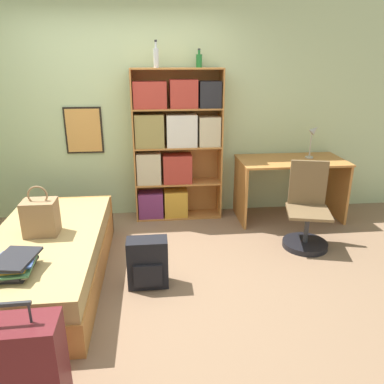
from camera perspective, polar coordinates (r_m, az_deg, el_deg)
ground_plane at (r=3.67m, az=-10.96°, el=-12.57°), size 14.00×14.00×0.00m
wall_back at (r=4.76m, az=-10.49°, el=11.63°), size 10.00×0.09×2.60m
bed at (r=3.69m, az=-21.13°, el=-9.40°), size 0.98×2.02×0.45m
handbag at (r=3.57m, az=-22.06°, el=-3.55°), size 0.29×0.21×0.45m
book_stack_on_bed at (r=3.06m, az=-25.51°, el=-10.00°), size 0.33×0.39×0.13m
suitcase at (r=2.50m, az=-26.19°, el=-23.26°), size 0.60×0.26×0.75m
bookcase at (r=4.61m, az=-2.96°, el=7.32°), size 1.07×0.30×1.84m
bottle_green at (r=4.46m, az=-5.49°, el=19.77°), size 0.06×0.06×0.29m
bottle_brown at (r=4.57m, az=1.08°, el=19.42°), size 0.07×0.07×0.21m
desk at (r=4.83m, az=14.73°, el=2.18°), size 1.29×0.68×0.77m
desk_lamp at (r=4.86m, az=17.99°, el=8.18°), size 0.15×0.10×0.42m
desk_chair at (r=4.23m, az=17.04°, el=-4.18°), size 0.53×0.53×0.92m
backpack at (r=3.40m, az=-6.76°, el=-10.71°), size 0.36×0.22×0.45m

